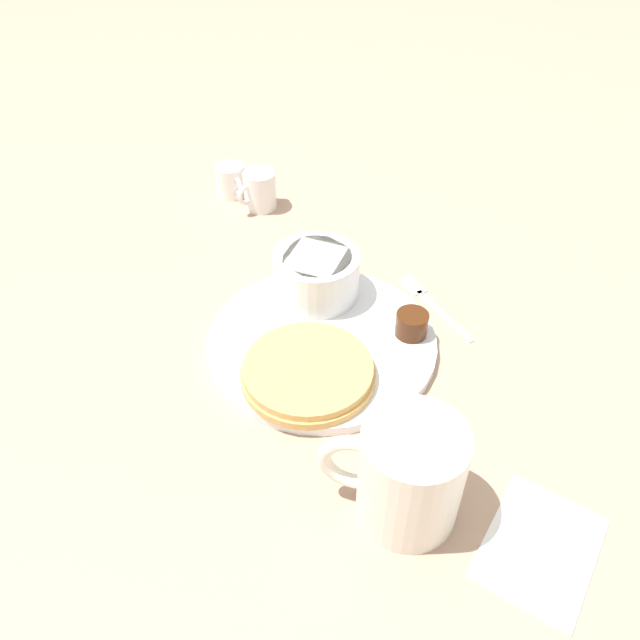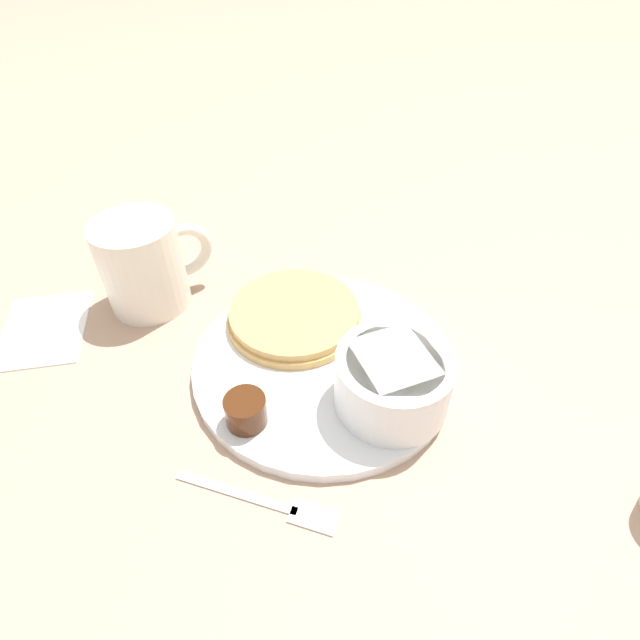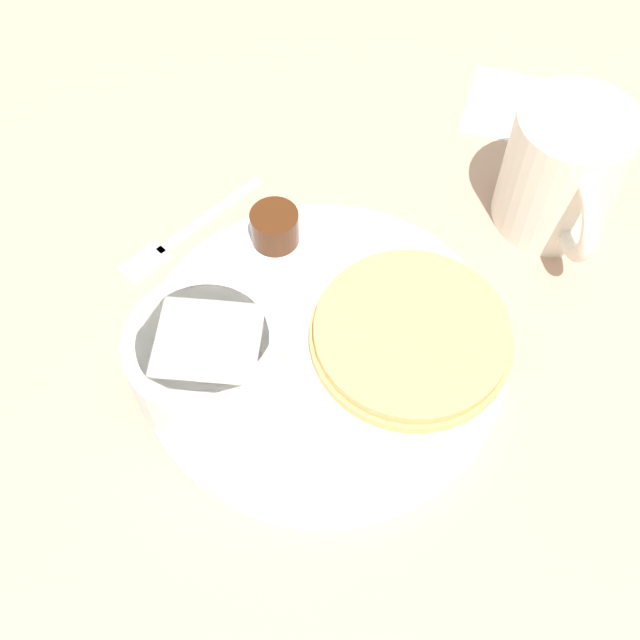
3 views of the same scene
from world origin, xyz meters
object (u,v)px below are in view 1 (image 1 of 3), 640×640
(plate, at_px, (322,342))
(fork, at_px, (428,299))
(coffee_mug, at_px, (407,474))
(creamer_pitcher_far, at_px, (231,180))
(creamer_pitcher_near, at_px, (260,190))
(bowl, at_px, (316,273))

(plate, bearing_deg, fork, 165.55)
(coffee_mug, height_order, creamer_pitcher_far, coffee_mug)
(coffee_mug, distance_m, creamer_pitcher_near, 0.54)
(coffee_mug, relative_size, creamer_pitcher_far, 1.81)
(plate, height_order, bowl, bowl)
(creamer_pitcher_near, distance_m, fork, 0.32)
(plate, relative_size, bowl, 2.52)
(creamer_pitcher_far, bearing_deg, plate, 66.30)
(bowl, bearing_deg, creamer_pitcher_far, -108.82)
(plate, bearing_deg, creamer_pitcher_near, -118.96)
(plate, relative_size, creamer_pitcher_near, 3.68)
(plate, height_order, creamer_pitcher_near, creamer_pitcher_near)
(creamer_pitcher_near, bearing_deg, creamer_pitcher_far, -85.15)
(creamer_pitcher_near, xyz_separation_m, creamer_pitcher_far, (0.01, -0.06, -0.00))
(bowl, distance_m, fork, 0.15)
(plate, xyz_separation_m, fork, (-0.15, 0.04, -0.00))
(creamer_pitcher_near, xyz_separation_m, fork, (0.00, 0.32, -0.03))
(bowl, xyz_separation_m, coffee_mug, (0.16, 0.26, 0.01))
(creamer_pitcher_near, relative_size, fork, 0.52)
(bowl, height_order, creamer_pitcher_far, bowl)
(plate, height_order, coffee_mug, coffee_mug)
(bowl, xyz_separation_m, fork, (-0.10, 0.10, -0.04))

